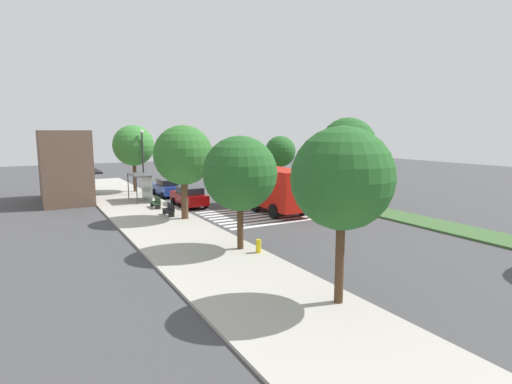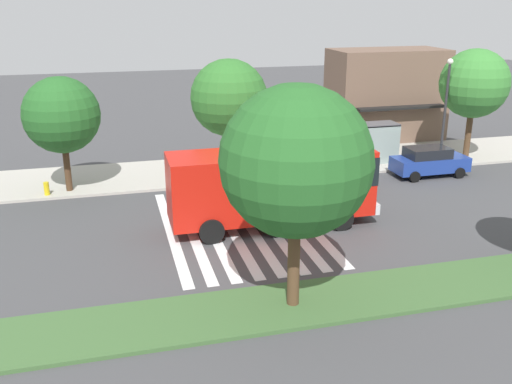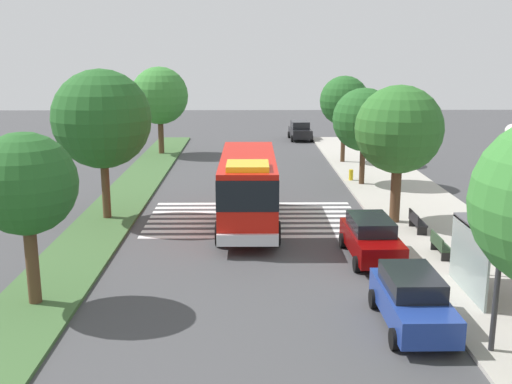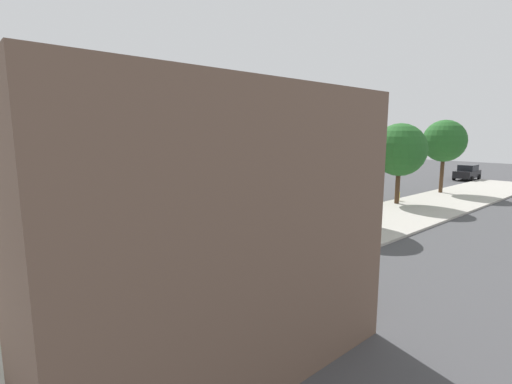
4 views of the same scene
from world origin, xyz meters
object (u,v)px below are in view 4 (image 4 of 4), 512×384
Objects in this scene: parked_car_east at (127,236)px; sidewalk_tree_center at (327,146)px; sidewalk_tree_west at (400,150)px; median_tree_west at (204,137)px; fire_hydrant at (398,196)px; median_tree_center at (78,151)px; sidewalk_tree_far_west at (444,141)px; bus_stop_shelter at (206,218)px; median_tree_far_west at (338,138)px; parked_car_mid at (237,216)px; sidewalk_tree_east at (27,150)px; bench_west_of_shelter at (317,220)px; street_lamp at (93,176)px; parked_car_west at (467,172)px; fire_truck at (241,180)px; bench_near_shelter at (272,231)px.

sidewalk_tree_center is at bearing 168.86° from parked_car_east.
sidewalk_tree_west is 0.90× the size of sidewalk_tree_center.
median_tree_west is 17.33m from fire_hydrant.
fire_hydrant is (-19.79, 14.04, -3.73)m from median_tree_center.
fire_hydrant is at bearing -4.13° from sidewalk_tree_far_west.
median_tree_far_west reaches higher than bus_stop_shelter.
parked_car_mid is 0.67× the size of sidewalk_tree_east.
bus_stop_shelter is at bearing 26.77° from median_tree_far_west.
sidewalk_tree_far_west is (-18.51, -0.68, 4.20)m from bench_west_of_shelter.
parked_car_mid is 0.65× the size of median_tree_far_west.
street_lamp is 0.95× the size of sidewalk_tree_center.
street_lamp is at bearing 10.58° from parked_car_mid.
sidewalk_tree_east is at bearing 0.00° from sidewalk_tree_center.
sidewalk_tree_far_west reaches higher than parked_car_west.
median_tree_west is at bearing -180.00° from median_tree_center.
bus_stop_shelter is 0.54× the size of street_lamp.
parked_car_west is at bearing 179.68° from parked_car_east.
fire_truck is 16.76m from sidewalk_tree_east.
fire_hydrant is at bearing 144.64° from median_tree_center.
bus_stop_shelter is at bearing 43.77° from fire_truck.
sidewalk_tree_far_west reaches higher than parked_car_mid.
bench_west_of_shelter is at bearing 83.90° from fire_truck.
sidewalk_tree_east reaches higher than bench_west_of_shelter.
bench_near_shelter is 0.21× the size of median_tree_west.
bench_near_shelter is 0.25× the size of street_lamp.
sidewalk_tree_east is at bearing -2.79° from bench_west_of_shelter.
fire_truck is at bearing -132.45° from parked_car_mid.
sidewalk_tree_center reaches higher than fire_truck.
parked_car_east is at bearing -151.09° from sidewalk_tree_east.
bench_near_shelter is 22.49m from sidewalk_tree_far_west.
median_tree_far_west reaches higher than sidewalk_tree_west.
parked_car_mid reaches higher than bench_near_shelter.
street_lamp is (8.29, 1.80, 3.04)m from parked_car_mid.
sidewalk_tree_west is at bearing -177.24° from bench_near_shelter.
parked_car_west is 6.15× the size of fire_hydrant.
parked_car_east is (41.25, 0.00, -0.02)m from parked_car_west.
sidewalk_tree_far_west is 8.05m from sidewalk_tree_west.
sidewalk_tree_east reaches higher than sidewalk_tree_center.
street_lamp is 13.41m from sidewalk_tree_center.
median_tree_west is at bearing -0.00° from median_tree_far_west.
sidewalk_tree_east is (24.38, 0.00, 0.72)m from sidewalk_tree_west.
sidewalk_tree_center is (-13.38, 0.40, 0.81)m from street_lamp.
parked_car_west is at bearing -175.76° from sidewalk_tree_center.
street_lamp is (11.79, -1.08, 3.34)m from bench_west_of_shelter.
fire_hydrant is at bearing 147.85° from fire_truck.
median_tree_far_west is 18.42m from fire_hydrant.
street_lamp is 2.39m from sidewalk_tree_east.
sidewalk_tree_west reaches higher than fire_truck.
sidewalk_tree_west is 24.39m from sidewalk_tree_east.
sidewalk_tree_far_west is (-28.43, 2.20, 3.90)m from parked_car_east.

